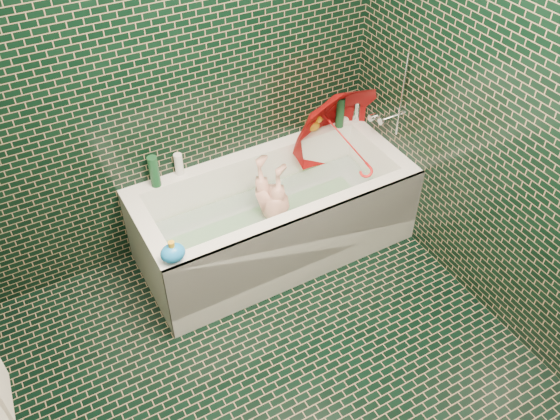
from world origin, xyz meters
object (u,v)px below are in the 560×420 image
child (273,213)px  umbrella (347,141)px  bath_toy (173,253)px  bathtub (275,224)px  rubber_duck (314,125)px

child → umbrella: bearing=80.8°
bath_toy → bathtub: bearing=6.4°
child → rubber_duck: (0.51, 0.36, 0.29)m
bathtub → rubber_duck: 0.72m
umbrella → bath_toy: bearing=-160.3°
bathtub → child: bathtub is taller
umbrella → rubber_duck: umbrella is taller
child → umbrella: size_ratio=1.19×
rubber_duck → bath_toy: (-1.26, -0.66, 0.01)m
umbrella → bath_toy: umbrella is taller
bathtub → bath_toy: bath_toy is taller
bathtub → rubber_duck: rubber_duck is taller
bathtub → umbrella: 0.70m
umbrella → bath_toy: 1.41m
bathtub → bath_toy: size_ratio=10.93×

